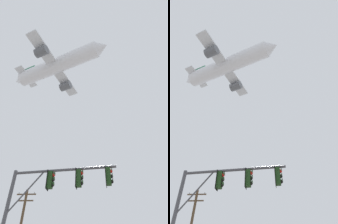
# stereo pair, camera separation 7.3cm
# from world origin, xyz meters

# --- Properties ---
(signal_pole_near) EXTENTS (5.81, 0.92, 6.58)m
(signal_pole_near) POSITION_xyz_m (-3.01, 7.32, 5.07)
(signal_pole_near) COLOR #4C4C51
(signal_pole_near) RESTS_ON ground
(airplane) EXTENTS (21.72, 16.78, 6.13)m
(airplane) POSITION_xyz_m (-7.51, 21.49, 36.82)
(airplane) COLOR white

